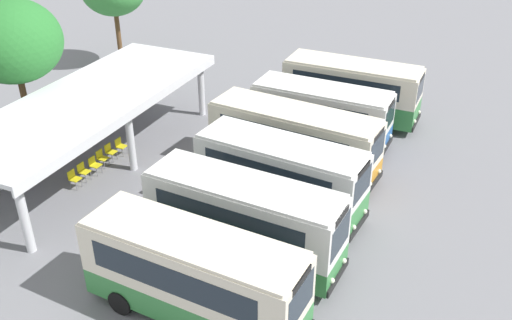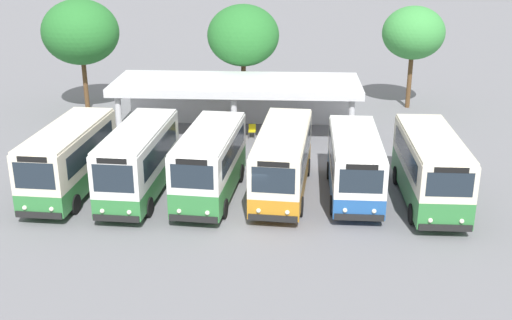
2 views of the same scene
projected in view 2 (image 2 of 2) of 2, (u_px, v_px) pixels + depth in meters
ground_plane at (239, 217)px, 28.12m from camera, size 180.00×180.00×0.00m
city_bus_nearest_orange at (69, 157)px, 30.15m from camera, size 2.63×7.63×3.29m
city_bus_second_in_row at (139, 159)px, 29.81m from camera, size 2.56×7.58×3.34m
city_bus_middle_cream at (210, 161)px, 29.59m from camera, size 2.86×7.25×3.30m
city_bus_fourth_amber at (283, 159)px, 30.10m from camera, size 2.92×8.19×3.19m
city_bus_fifth_blue at (355, 163)px, 29.77m from camera, size 2.45×7.12×3.04m
city_bus_far_end_green at (430, 167)px, 28.99m from camera, size 2.45×7.48×3.29m
terminal_canopy at (238, 90)px, 39.17m from camera, size 14.91×5.38×3.40m
waiting_chair_end_by_column at (196, 129)px, 38.80m from camera, size 0.45×0.45×0.86m
waiting_chair_second_from_end at (207, 129)px, 38.79m from camera, size 0.45×0.45×0.86m
waiting_chair_middle_seat at (218, 129)px, 38.67m from camera, size 0.45×0.45×0.86m
waiting_chair_fourth_seat at (230, 129)px, 38.73m from camera, size 0.45×0.45×0.86m
waiting_chair_fifth_seat at (241, 129)px, 38.72m from camera, size 0.45×0.45×0.86m
waiting_chair_far_end_seat at (252, 130)px, 38.58m from camera, size 0.45×0.45×0.86m
roadside_tree_behind_canopy at (243, 36)px, 41.49m from camera, size 4.73×4.73×7.48m
roadside_tree_east_of_canopy at (413, 33)px, 43.55m from camera, size 4.29×4.29×7.13m
roadside_tree_west_of_canopy at (81, 32)px, 42.83m from camera, size 5.18×5.18×7.67m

